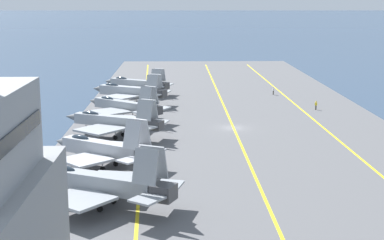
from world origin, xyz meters
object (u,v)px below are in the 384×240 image
(parked_jet_fourth, at_px, (125,106))
(parked_jet_fifth, at_px, (129,91))
(crew_yellow_vest, at_px, (316,105))
(parked_jet_third, at_px, (114,121))
(parked_jet_sixth, at_px, (137,84))
(crew_white_vest, at_px, (273,90))
(parked_jet_nearest, at_px, (98,183))
(parked_jet_second, at_px, (104,149))

(parked_jet_fourth, distance_m, parked_jet_fifth, 15.59)
(crew_yellow_vest, bearing_deg, parked_jet_third, 121.26)
(parked_jet_sixth, distance_m, crew_white_vest, 29.51)
(parked_jet_nearest, xyz_separation_m, parked_jet_sixth, (70.04, 0.80, -0.22))
(parked_jet_sixth, xyz_separation_m, crew_white_vest, (-1.53, -29.44, -1.30))
(parked_jet_fourth, height_order, crew_yellow_vest, parked_jet_fourth)
(parked_jet_third, height_order, parked_jet_sixth, parked_jet_third)
(parked_jet_nearest, xyz_separation_m, crew_yellow_vest, (51.01, -33.76, -1.58))
(parked_jet_second, distance_m, crew_yellow_vest, 51.09)
(parked_jet_fifth, xyz_separation_m, parked_jet_sixth, (12.83, -0.56, -0.39))
(crew_yellow_vest, bearing_deg, parked_jet_fourth, 105.12)
(parked_jet_third, distance_m, crew_white_vest, 49.17)
(parked_jet_fifth, relative_size, crew_white_vest, 9.15)
(parked_jet_second, distance_m, crew_white_vest, 62.38)
(parked_jet_fourth, bearing_deg, parked_jet_second, 179.66)
(parked_jet_fourth, bearing_deg, parked_jet_fifth, 1.52)
(crew_yellow_vest, bearing_deg, parked_jet_sixth, 61.16)
(parked_jet_second, height_order, crew_yellow_vest, parked_jet_second)
(parked_jet_third, relative_size, parked_jet_fourth, 1.09)
(parked_jet_fourth, distance_m, crew_yellow_vest, 35.99)
(parked_jet_nearest, height_order, parked_jet_second, parked_jet_nearest)
(parked_jet_fourth, bearing_deg, crew_white_vest, -47.75)
(parked_jet_third, distance_m, parked_jet_sixth, 40.40)
(parked_jet_fifth, bearing_deg, crew_yellow_vest, -100.02)
(parked_jet_nearest, xyz_separation_m, parked_jet_second, (13.70, 1.12, -0.08))
(parked_jet_third, xyz_separation_m, parked_jet_fourth, (11.99, -0.49, 0.16))
(parked_jet_fourth, xyz_separation_m, crew_yellow_vest, (9.38, -34.71, -1.72))
(parked_jet_third, distance_m, parked_jet_fifth, 27.57)
(parked_jet_third, xyz_separation_m, crew_yellow_vest, (21.37, -35.20, -1.57))
(parked_jet_second, height_order, parked_jet_third, parked_jet_second)
(parked_jet_sixth, xyz_separation_m, crew_yellow_vest, (-19.03, -34.56, -1.36))
(parked_jet_nearest, bearing_deg, parked_jet_fifth, 1.37)
(crew_yellow_vest, bearing_deg, parked_jet_fifth, 79.98)
(parked_jet_nearest, relative_size, parked_jet_second, 1.16)
(parked_jet_fourth, relative_size, parked_jet_fifth, 0.93)
(parked_jet_fourth, distance_m, parked_jet_sixth, 28.42)
(parked_jet_sixth, relative_size, crew_white_vest, 8.99)
(parked_jet_fourth, relative_size, parked_jet_sixth, 0.95)
(parked_jet_second, height_order, crew_white_vest, parked_jet_second)
(parked_jet_second, xyz_separation_m, parked_jet_fourth, (27.93, -0.16, 0.22))
(parked_jet_nearest, relative_size, parked_jet_fifth, 1.06)
(parked_jet_sixth, bearing_deg, parked_jet_third, 179.09)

